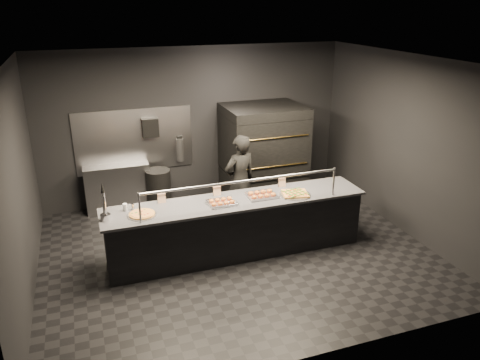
{
  "coord_description": "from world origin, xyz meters",
  "views": [
    {
      "loc": [
        -2.12,
        -6.23,
        3.8
      ],
      "look_at": [
        0.13,
        0.2,
        1.16
      ],
      "focal_mm": 35.0,
      "sensor_mm": 36.0,
      "label": 1
    }
  ],
  "objects_px": {
    "pizza_oven": "(263,153)",
    "square_pizza": "(295,194)",
    "service_counter": "(237,227)",
    "round_pizza": "(142,214)",
    "prep_shelf": "(118,188)",
    "beer_tap": "(105,209)",
    "worker": "(240,181)",
    "slider_tray_b": "(262,195)",
    "trash_bin": "(159,190)",
    "towel_dispenser": "(150,127)",
    "slider_tray_a": "(222,202)",
    "fire_extinguisher": "(180,149)"
  },
  "relations": [
    {
      "from": "worker",
      "to": "fire_extinguisher",
      "type": "bearing_deg",
      "value": -77.16
    },
    {
      "from": "towel_dispenser",
      "to": "round_pizza",
      "type": "xyz_separation_m",
      "value": [
        -0.55,
        -2.45,
        -0.61
      ]
    },
    {
      "from": "beer_tap",
      "to": "square_pizza",
      "type": "relative_size",
      "value": 1.13
    },
    {
      "from": "prep_shelf",
      "to": "trash_bin",
      "type": "bearing_deg",
      "value": -16.47
    },
    {
      "from": "slider_tray_a",
      "to": "trash_bin",
      "type": "relative_size",
      "value": 0.6
    },
    {
      "from": "prep_shelf",
      "to": "square_pizza",
      "type": "relative_size",
      "value": 2.43
    },
    {
      "from": "beer_tap",
      "to": "slider_tray_b",
      "type": "distance_m",
      "value": 2.37
    },
    {
      "from": "round_pizza",
      "to": "slider_tray_b",
      "type": "distance_m",
      "value": 1.87
    },
    {
      "from": "prep_shelf",
      "to": "fire_extinguisher",
      "type": "bearing_deg",
      "value": 3.66
    },
    {
      "from": "slider_tray_b",
      "to": "trash_bin",
      "type": "height_order",
      "value": "slider_tray_b"
    },
    {
      "from": "towel_dispenser",
      "to": "fire_extinguisher",
      "type": "xyz_separation_m",
      "value": [
        0.55,
        0.01,
        -0.49
      ]
    },
    {
      "from": "pizza_oven",
      "to": "prep_shelf",
      "type": "relative_size",
      "value": 1.59
    },
    {
      "from": "fire_extinguisher",
      "to": "beer_tap",
      "type": "xyz_separation_m",
      "value": [
        -1.6,
        -2.45,
        0.02
      ]
    },
    {
      "from": "prep_shelf",
      "to": "slider_tray_a",
      "type": "height_order",
      "value": "slider_tray_a"
    },
    {
      "from": "slider_tray_b",
      "to": "prep_shelf",
      "type": "bearing_deg",
      "value": 131.04
    },
    {
      "from": "service_counter",
      "to": "round_pizza",
      "type": "bearing_deg",
      "value": -177.46
    },
    {
      "from": "round_pizza",
      "to": "beer_tap",
      "type": "bearing_deg",
      "value": 178.4
    },
    {
      "from": "service_counter",
      "to": "square_pizza",
      "type": "relative_size",
      "value": 8.31
    },
    {
      "from": "round_pizza",
      "to": "pizza_oven",
      "type": "bearing_deg",
      "value": 36.55
    },
    {
      "from": "square_pizza",
      "to": "service_counter",
      "type": "bearing_deg",
      "value": 173.1
    },
    {
      "from": "fire_extinguisher",
      "to": "round_pizza",
      "type": "height_order",
      "value": "fire_extinguisher"
    },
    {
      "from": "square_pizza",
      "to": "beer_tap",
      "type": "bearing_deg",
      "value": 178.76
    },
    {
      "from": "round_pizza",
      "to": "trash_bin",
      "type": "relative_size",
      "value": 0.54
    },
    {
      "from": "slider_tray_a",
      "to": "trash_bin",
      "type": "bearing_deg",
      "value": 105.62
    },
    {
      "from": "round_pizza",
      "to": "slider_tray_b",
      "type": "bearing_deg",
      "value": 2.0
    },
    {
      "from": "service_counter",
      "to": "towel_dispenser",
      "type": "distance_m",
      "value": 2.78
    },
    {
      "from": "towel_dispenser",
      "to": "beer_tap",
      "type": "height_order",
      "value": "towel_dispenser"
    },
    {
      "from": "towel_dispenser",
      "to": "round_pizza",
      "type": "relative_size",
      "value": 0.83
    },
    {
      "from": "service_counter",
      "to": "towel_dispenser",
      "type": "bearing_deg",
      "value": 110.63
    },
    {
      "from": "worker",
      "to": "slider_tray_b",
      "type": "bearing_deg",
      "value": 77.79
    },
    {
      "from": "square_pizza",
      "to": "worker",
      "type": "bearing_deg",
      "value": 117.15
    },
    {
      "from": "service_counter",
      "to": "pizza_oven",
      "type": "bearing_deg",
      "value": 57.73
    },
    {
      "from": "beer_tap",
      "to": "worker",
      "type": "bearing_deg",
      "value": 23.23
    },
    {
      "from": "trash_bin",
      "to": "towel_dispenser",
      "type": "bearing_deg",
      "value": 97.79
    },
    {
      "from": "beer_tap",
      "to": "worker",
      "type": "distance_m",
      "value": 2.56
    },
    {
      "from": "pizza_oven",
      "to": "square_pizza",
      "type": "distance_m",
      "value": 2.03
    },
    {
      "from": "prep_shelf",
      "to": "square_pizza",
      "type": "xyz_separation_m",
      "value": [
        2.53,
        -2.43,
        0.49
      ]
    },
    {
      "from": "trash_bin",
      "to": "worker",
      "type": "xyz_separation_m",
      "value": [
        1.25,
        -1.15,
        0.44
      ]
    },
    {
      "from": "slider_tray_a",
      "to": "square_pizza",
      "type": "height_order",
      "value": "slider_tray_a"
    },
    {
      "from": "slider_tray_a",
      "to": "square_pizza",
      "type": "relative_size",
      "value": 0.96
    },
    {
      "from": "slider_tray_a",
      "to": "worker",
      "type": "height_order",
      "value": "worker"
    },
    {
      "from": "service_counter",
      "to": "slider_tray_b",
      "type": "xyz_separation_m",
      "value": [
        0.42,
        0.0,
        0.48
      ]
    },
    {
      "from": "prep_shelf",
      "to": "beer_tap",
      "type": "distance_m",
      "value": 2.48
    },
    {
      "from": "prep_shelf",
      "to": "worker",
      "type": "relative_size",
      "value": 0.72
    },
    {
      "from": "beer_tap",
      "to": "slider_tray_b",
      "type": "xyz_separation_m",
      "value": [
        2.37,
        0.05,
        -0.13
      ]
    },
    {
      "from": "pizza_oven",
      "to": "round_pizza",
      "type": "height_order",
      "value": "pizza_oven"
    },
    {
      "from": "pizza_oven",
      "to": "fire_extinguisher",
      "type": "bearing_deg",
      "value": 162.11
    },
    {
      "from": "towel_dispenser",
      "to": "fire_extinguisher",
      "type": "relative_size",
      "value": 0.69
    },
    {
      "from": "prep_shelf",
      "to": "round_pizza",
      "type": "xyz_separation_m",
      "value": [
        0.15,
        -2.38,
        0.49
      ]
    },
    {
      "from": "beer_tap",
      "to": "trash_bin",
      "type": "height_order",
      "value": "beer_tap"
    }
  ]
}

